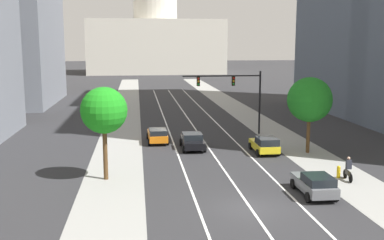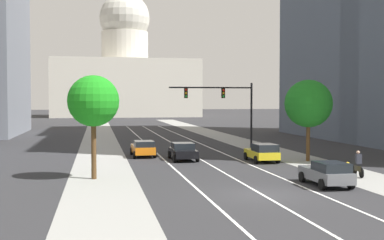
% 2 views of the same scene
% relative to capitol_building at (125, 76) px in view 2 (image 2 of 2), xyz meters
% --- Properties ---
extents(ground_plane, '(400.00, 400.00, 0.00)m').
position_rel_capitol_building_xyz_m(ground_plane, '(0.00, -90.06, -12.60)').
color(ground_plane, '#2B2B2D').
extents(sidewalk_left, '(4.30, 130.00, 0.01)m').
position_rel_capitol_building_xyz_m(sidewalk_left, '(-8.28, -95.06, -12.59)').
color(sidewalk_left, gray).
rests_on(sidewalk_left, ground).
extents(sidewalk_right, '(4.30, 130.00, 0.01)m').
position_rel_capitol_building_xyz_m(sidewalk_right, '(8.28, -95.06, -12.59)').
color(sidewalk_right, gray).
rests_on(sidewalk_right, ground).
extents(lane_stripe_left, '(0.16, 90.00, 0.01)m').
position_rel_capitol_building_xyz_m(lane_stripe_left, '(-3.07, -105.06, -12.59)').
color(lane_stripe_left, white).
rests_on(lane_stripe_left, ground).
extents(lane_stripe_center, '(0.16, 90.00, 0.01)m').
position_rel_capitol_building_xyz_m(lane_stripe_center, '(0.00, -105.06, -12.59)').
color(lane_stripe_center, white).
rests_on(lane_stripe_center, ground).
extents(lane_stripe_right, '(0.16, 90.00, 0.01)m').
position_rel_capitol_building_xyz_m(lane_stripe_right, '(3.07, -105.06, -12.59)').
color(lane_stripe_right, white).
rests_on(lane_stripe_right, ground).
extents(capitol_building, '(43.35, 27.39, 39.16)m').
position_rel_capitol_building_xyz_m(capitol_building, '(0.00, 0.00, 0.00)').
color(capitol_building, beige).
rests_on(capitol_building, ground).
extents(car_black, '(2.11, 4.31, 1.45)m').
position_rel_capitol_building_xyz_m(car_black, '(-1.53, -114.32, -11.85)').
color(car_black, black).
rests_on(car_black, ground).
extents(car_gray, '(1.98, 4.13, 1.46)m').
position_rel_capitol_building_xyz_m(car_gray, '(4.60, -128.28, -11.83)').
color(car_gray, slate).
rests_on(car_gray, ground).
extents(car_orange, '(2.06, 4.40, 1.47)m').
position_rel_capitol_building_xyz_m(car_orange, '(-4.59, -111.24, -11.83)').
color(car_orange, orange).
rests_on(car_orange, ground).
extents(car_yellow, '(2.03, 4.01, 1.52)m').
position_rel_capitol_building_xyz_m(car_yellow, '(4.60, -116.81, -11.81)').
color(car_yellow, yellow).
rests_on(car_yellow, ground).
extents(traffic_signal_mast, '(8.34, 0.39, 6.72)m').
position_rel_capitol_building_xyz_m(traffic_signal_mast, '(3.81, -108.07, -7.73)').
color(traffic_signal_mast, black).
rests_on(traffic_signal_mast, ground).
extents(fire_hydrant, '(0.26, 0.35, 0.91)m').
position_rel_capitol_building_xyz_m(fire_hydrant, '(7.78, -124.79, -12.13)').
color(fire_hydrant, yellow).
rests_on(fire_hydrant, ground).
extents(cyclist, '(0.38, 1.70, 1.72)m').
position_rel_capitol_building_xyz_m(cyclist, '(8.17, -125.47, -11.75)').
color(cyclist, black).
rests_on(cyclist, ground).
extents(street_tree_near_right, '(3.91, 3.91, 6.70)m').
position_rel_capitol_building_xyz_m(street_tree_near_right, '(8.43, -117.04, -7.87)').
color(street_tree_near_right, '#51381E').
rests_on(street_tree_near_right, ground).
extents(street_tree_mid_left, '(3.27, 3.27, 6.61)m').
position_rel_capitol_building_xyz_m(street_tree_mid_left, '(-8.81, -123.11, -7.66)').
color(street_tree_mid_left, '#51381E').
rests_on(street_tree_mid_left, ground).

